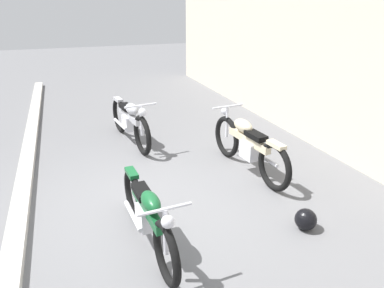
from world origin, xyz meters
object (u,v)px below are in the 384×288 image
motorcycle_green (148,215)px  motorcycle_silver (130,121)px  helmet (306,219)px  motorcycle_cream (248,145)px

motorcycle_green → motorcycle_silver: bearing=168.8°
helmet → motorcycle_silver: bearing=-158.1°
helmet → motorcycle_silver: 4.10m
helmet → motorcycle_cream: bearing=176.6°
motorcycle_green → motorcycle_cream: size_ratio=0.90×
helmet → motorcycle_green: (-0.35, -1.98, 0.29)m
motorcycle_silver → motorcycle_green: bearing=-15.5°
motorcycle_cream → motorcycle_silver: bearing=33.9°
helmet → motorcycle_silver: size_ratio=0.13×
motorcycle_silver → helmet: bearing=14.0°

